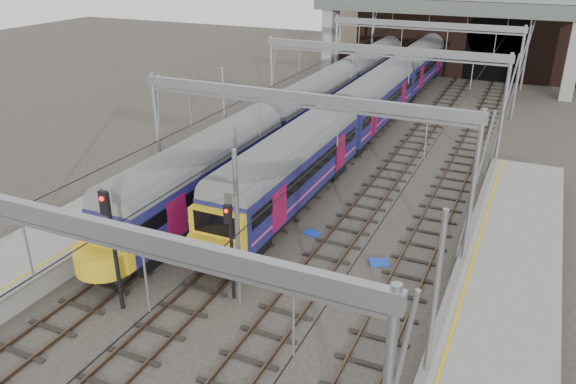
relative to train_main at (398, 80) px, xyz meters
The scene contains 13 objects.
ground 36.18m from the train_main, 86.82° to the right, with size 160.00×160.00×0.00m, color #38332D.
platform_left 34.57m from the train_main, 103.71° to the right, with size 4.32×55.00×1.12m.
tracks 21.28m from the train_main, 84.57° to the right, with size 14.40×80.00×0.22m.
overhead_line 15.24m from the train_main, 82.17° to the right, with size 16.80×80.00×8.00m.
retaining_wall 16.36m from the train_main, 77.92° to the left, with size 28.00×2.75×9.00m.
overbridge 11.23m from the train_main, 78.65° to the left, with size 28.00×3.00×9.25m.
train_main is the anchor object (origin of this frame).
train_second 12.29m from the train_main, 108.99° to the right, with size 2.74×47.52×4.73m.
signal_near_left 36.48m from the train_main, 93.74° to the right, with size 0.39×0.49×5.47m.
signal_near_centre 33.84m from the train_main, 87.44° to the right, with size 0.35×0.46×4.54m.
equip_cover_a 32.23m from the train_main, 83.05° to the right, with size 0.86×0.61×0.10m, color #193DC1.
equip_cover_b 27.11m from the train_main, 85.00° to the right, with size 0.83×0.59×0.10m, color #193DC1.
equip_cover_c 29.17m from the train_main, 77.15° to the right, with size 0.94×0.66×0.11m, color #193DC1.
Camera 1 is at (10.10, -15.29, 14.05)m, focal length 35.00 mm.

